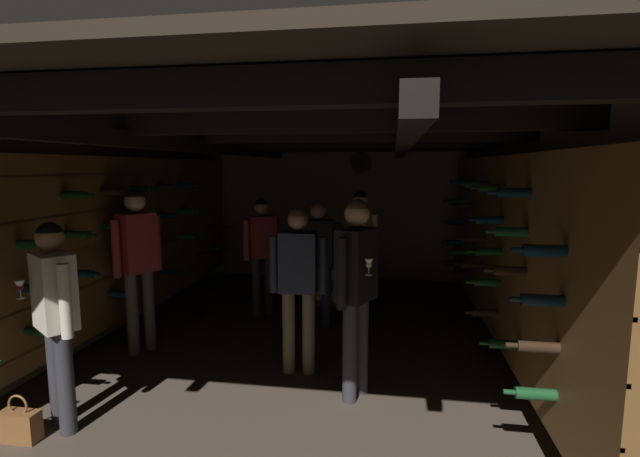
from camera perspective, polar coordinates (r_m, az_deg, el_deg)
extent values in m
plane|color=#473D33|center=(5.13, -2.48, -14.52)|extent=(8.40, 8.40, 0.00)
cube|color=gray|center=(7.98, 2.12, 2.21)|extent=(4.72, 0.06, 2.35)
cube|color=gray|center=(5.75, -25.95, -0.73)|extent=(0.06, 6.40, 2.35)
cube|color=gray|center=(4.91, 25.15, -2.01)|extent=(0.06, 6.40, 2.35)
cube|color=black|center=(4.77, -2.66, 12.98)|extent=(4.72, 6.52, 0.06)
cube|color=black|center=(2.11, -18.92, 15.92)|extent=(4.60, 0.14, 0.16)
cube|color=black|center=(3.41, -7.56, 12.99)|extent=(4.60, 0.14, 0.16)
cube|color=black|center=(4.76, -2.65, 11.54)|extent=(4.60, 0.14, 0.16)
cube|color=black|center=(6.14, 0.06, 10.70)|extent=(4.60, 0.14, 0.16)
cube|color=black|center=(7.52, 1.76, 10.15)|extent=(4.60, 0.14, 0.16)
cube|color=black|center=(5.07, -14.35, 9.84)|extent=(0.12, 6.40, 0.12)
cube|color=black|center=(4.66, 10.14, 10.16)|extent=(0.12, 6.40, 0.12)
cylinder|color=white|center=(7.86, 5.15, 8.21)|extent=(0.34, 0.02, 0.34)
cylinder|color=#2D2314|center=(7.84, 5.14, 8.21)|extent=(0.36, 0.01, 0.36)
cube|color=black|center=(7.84, 5.14, 8.21)|extent=(0.03, 0.01, 0.12)
cube|color=black|center=(7.84, 5.14, 8.21)|extent=(0.15, 0.01, 0.13)
cube|color=brown|center=(5.77, -23.54, -0.81)|extent=(0.32, 5.50, 1.80)
cylinder|color=#143819|center=(4.46, -31.80, -10.87)|extent=(0.28, 0.07, 0.07)
cylinder|color=#143819|center=(4.35, -30.02, -11.20)|extent=(0.07, 0.03, 0.03)
cylinder|color=#0F2838|center=(5.30, -23.97, -7.53)|extent=(0.28, 0.07, 0.07)
cylinder|color=#0F2838|center=(5.20, -22.34, -7.70)|extent=(0.07, 0.03, 0.03)
cylinder|color=#0F2838|center=(6.21, -18.49, -5.07)|extent=(0.28, 0.07, 0.07)
cylinder|color=#0F2838|center=(6.13, -17.04, -5.17)|extent=(0.07, 0.03, 0.03)
cylinder|color=black|center=(7.18, -14.43, -3.21)|extent=(0.28, 0.07, 0.07)
cylinder|color=black|center=(7.11, -13.13, -3.27)|extent=(0.07, 0.03, 0.03)
cylinder|color=#194723|center=(7.66, -12.85, -2.47)|extent=(0.28, 0.07, 0.07)
cylinder|color=#194723|center=(7.60, -11.62, -2.52)|extent=(0.07, 0.03, 0.03)
cylinder|color=#0F2838|center=(4.36, -32.23, -6.40)|extent=(0.28, 0.07, 0.07)
cylinder|color=#0F2838|center=(4.24, -30.44, -6.62)|extent=(0.07, 0.03, 0.03)
cylinder|color=#0F2838|center=(4.77, -27.91, -4.97)|extent=(0.28, 0.07, 0.07)
cylinder|color=#0F2838|center=(4.66, -26.18, -5.12)|extent=(0.07, 0.03, 0.03)
cylinder|color=#143819|center=(5.66, -21.25, -2.70)|extent=(0.28, 0.07, 0.07)
cylinder|color=#143819|center=(5.57, -19.70, -2.78)|extent=(0.07, 0.03, 0.03)
cylinder|color=black|center=(6.14, -18.61, -1.79)|extent=(0.28, 0.07, 0.07)
cylinder|color=black|center=(6.06, -17.15, -1.84)|extent=(0.07, 0.03, 0.03)
cylinder|color=#194723|center=(6.62, -16.45, -1.03)|extent=(0.28, 0.07, 0.07)
cylinder|color=#194723|center=(6.55, -15.07, -1.08)|extent=(0.07, 0.03, 0.03)
cylinder|color=black|center=(7.61, -12.93, 0.20)|extent=(0.28, 0.07, 0.07)
cylinder|color=black|center=(7.54, -11.70, 0.17)|extent=(0.07, 0.03, 0.03)
cylinder|color=#194723|center=(4.30, -32.46, -1.69)|extent=(0.28, 0.07, 0.07)
cylinder|color=#194723|center=(4.19, -30.67, -1.79)|extent=(0.07, 0.03, 0.03)
cylinder|color=#143819|center=(4.70, -28.23, -0.69)|extent=(0.28, 0.07, 0.07)
cylinder|color=#143819|center=(4.60, -26.50, -0.76)|extent=(0.07, 0.03, 0.03)
cylinder|color=#143819|center=(5.16, -24.39, 0.22)|extent=(0.28, 0.07, 0.07)
cylinder|color=#143819|center=(5.07, -22.74, 0.18)|extent=(0.07, 0.03, 0.03)
cylinder|color=#0F2838|center=(6.08, -18.85, 1.53)|extent=(0.28, 0.07, 0.07)
cylinder|color=#0F2838|center=(6.00, -17.37, 1.52)|extent=(0.07, 0.03, 0.03)
cylinder|color=#194723|center=(6.58, -16.54, 2.07)|extent=(0.28, 0.07, 0.07)
cylinder|color=#194723|center=(6.51, -15.15, 2.06)|extent=(0.07, 0.03, 0.03)
cylinder|color=#143819|center=(4.66, -28.54, 3.68)|extent=(0.28, 0.07, 0.07)
cylinder|color=#143819|center=(4.56, -26.80, 3.72)|extent=(0.07, 0.03, 0.03)
cylinder|color=black|center=(5.12, -24.74, 4.19)|extent=(0.28, 0.07, 0.07)
cylinder|color=black|center=(5.02, -23.07, 4.23)|extent=(0.07, 0.03, 0.03)
cylinder|color=#194723|center=(5.58, -21.63, 4.59)|extent=(0.28, 0.07, 0.07)
cylinder|color=#194723|center=(5.49, -20.06, 4.62)|extent=(0.07, 0.03, 0.03)
cylinder|color=black|center=(6.07, -18.91, 4.93)|extent=(0.28, 0.07, 0.07)
cylinder|color=black|center=(5.99, -17.42, 4.96)|extent=(0.07, 0.03, 0.03)
cylinder|color=#0F2838|center=(6.55, -16.69, 5.20)|extent=(0.28, 0.07, 0.07)
cylinder|color=#0F2838|center=(6.48, -15.29, 5.23)|extent=(0.07, 0.03, 0.03)
cube|color=brown|center=(5.84, -21.90, -7.86)|extent=(0.02, 5.50, 0.02)
cube|color=brown|center=(5.75, -22.08, -4.40)|extent=(0.02, 5.50, 0.02)
cube|color=brown|center=(5.69, -22.26, -0.86)|extent=(0.02, 5.50, 0.02)
cube|color=brown|center=(5.65, -22.45, 2.75)|extent=(0.02, 5.50, 0.02)
cube|color=brown|center=(5.64, -22.64, 6.40)|extent=(0.02, 5.50, 0.02)
cube|color=brown|center=(5.01, 22.58, -1.98)|extent=(0.32, 5.50, 1.80)
cylinder|color=#194723|center=(3.29, 25.66, -18.15)|extent=(0.28, 0.07, 0.07)
cylinder|color=#194723|center=(3.24, 22.54, -18.33)|extent=(0.07, 0.03, 0.03)
cylinder|color=#143819|center=(4.00, 22.34, -13.25)|extent=(0.28, 0.07, 0.07)
cylinder|color=#143819|center=(3.97, 19.81, -13.32)|extent=(0.07, 0.03, 0.03)
cylinder|color=black|center=(4.73, 20.16, -9.91)|extent=(0.28, 0.07, 0.07)
cylinder|color=black|center=(4.69, 18.04, -9.93)|extent=(0.07, 0.03, 0.03)
cylinder|color=black|center=(6.21, 17.43, -5.58)|extent=(0.28, 0.07, 0.07)
cylinder|color=black|center=(6.19, 15.82, -5.57)|extent=(0.07, 0.03, 0.03)
cylinder|color=black|center=(6.98, 16.50, -4.10)|extent=(0.28, 0.07, 0.07)
cylinder|color=black|center=(6.96, 15.07, -4.08)|extent=(0.07, 0.03, 0.03)
cylinder|color=black|center=(3.19, 25.92, -13.16)|extent=(0.28, 0.07, 0.07)
cylinder|color=black|center=(3.14, 22.78, -13.29)|extent=(0.07, 0.03, 0.03)
cylinder|color=#194723|center=(4.64, 20.34, -6.38)|extent=(0.28, 0.07, 0.07)
cylinder|color=#194723|center=(4.61, 18.20, -6.38)|extent=(0.07, 0.03, 0.03)
cylinder|color=black|center=(5.40, 18.73, -4.37)|extent=(0.28, 0.07, 0.07)
cylinder|color=black|center=(5.37, 16.89, -4.35)|extent=(0.07, 0.03, 0.03)
cylinder|color=#194723|center=(6.14, 17.56, -2.89)|extent=(0.28, 0.07, 0.07)
cylinder|color=#194723|center=(6.11, 15.94, -2.86)|extent=(0.07, 0.03, 0.03)
cylinder|color=#0F2838|center=(6.91, 16.61, -1.69)|extent=(0.28, 0.07, 0.07)
cylinder|color=#0F2838|center=(6.89, 15.17, -1.66)|extent=(0.07, 0.03, 0.03)
cylinder|color=#0F2838|center=(3.08, 26.36, -8.05)|extent=(0.28, 0.07, 0.07)
cylinder|color=#0F2838|center=(3.03, 23.17, -8.11)|extent=(0.07, 0.03, 0.03)
cylinder|color=black|center=(3.81, 22.89, -4.91)|extent=(0.28, 0.07, 0.07)
cylinder|color=black|center=(3.77, 20.30, -4.90)|extent=(0.07, 0.03, 0.03)
cylinder|color=#143819|center=(4.58, 20.53, -2.75)|extent=(0.28, 0.07, 0.07)
cylinder|color=#143819|center=(4.55, 18.37, -2.72)|extent=(0.07, 0.03, 0.03)
cylinder|color=black|center=(5.32, 18.91, -1.25)|extent=(0.28, 0.07, 0.07)
cylinder|color=black|center=(5.30, 17.05, -1.22)|extent=(0.07, 0.03, 0.03)
cylinder|color=#0F2838|center=(6.87, 16.71, 0.78)|extent=(0.28, 0.07, 0.07)
cylinder|color=#0F2838|center=(6.85, 15.26, 0.81)|extent=(0.07, 0.03, 0.03)
cylinder|color=#0F2838|center=(3.03, 26.61, -2.49)|extent=(0.28, 0.07, 0.07)
cylinder|color=#0F2838|center=(2.98, 23.40, -2.46)|extent=(0.07, 0.03, 0.03)
cylinder|color=#194723|center=(3.78, 23.06, -0.40)|extent=(0.28, 0.07, 0.07)
cylinder|color=#194723|center=(3.74, 20.46, -0.35)|extent=(0.07, 0.03, 0.03)
cylinder|color=#0F2838|center=(4.54, 20.69, 0.99)|extent=(0.28, 0.07, 0.07)
cylinder|color=#0F2838|center=(4.51, 18.52, 1.05)|extent=(0.07, 0.03, 0.03)
cylinder|color=black|center=(6.06, 17.79, 2.70)|extent=(0.28, 0.07, 0.07)
cylinder|color=black|center=(6.04, 16.15, 2.75)|extent=(0.07, 0.03, 0.03)
cylinder|color=#143819|center=(6.83, 16.81, 3.27)|extent=(0.28, 0.07, 0.07)
cylinder|color=#143819|center=(6.81, 15.35, 3.31)|extent=(0.07, 0.03, 0.03)
cylinder|color=#0F2838|center=(3.74, 23.35, 4.13)|extent=(0.28, 0.07, 0.07)
cylinder|color=#0F2838|center=(3.70, 20.72, 4.23)|extent=(0.07, 0.03, 0.03)
cylinder|color=#143819|center=(4.50, 20.93, 4.76)|extent=(0.28, 0.07, 0.07)
cylinder|color=#143819|center=(4.47, 18.72, 4.84)|extent=(0.07, 0.03, 0.03)
cylinder|color=#143819|center=(5.27, 19.19, 5.21)|extent=(0.28, 0.07, 0.07)
cylinder|color=#143819|center=(5.24, 17.30, 5.27)|extent=(0.07, 0.03, 0.03)
cylinder|color=#0F2838|center=(6.04, 17.91, 5.53)|extent=(0.28, 0.07, 0.07)
cylinder|color=#0F2838|center=(6.02, 16.26, 5.59)|extent=(0.07, 0.03, 0.03)
cube|color=brown|center=(5.15, 20.49, -10.22)|extent=(0.02, 5.50, 0.02)
cube|color=brown|center=(5.07, 20.65, -6.98)|extent=(0.02, 5.50, 0.02)
cube|color=brown|center=(5.00, 20.82, -3.65)|extent=(0.02, 5.50, 0.02)
cube|color=brown|center=(4.95, 20.98, -0.25)|extent=(0.02, 5.50, 0.02)
cube|color=brown|center=(4.92, 21.15, 3.21)|extent=(0.02, 5.50, 0.02)
cube|color=brown|center=(4.91, 21.32, 6.70)|extent=(0.02, 5.50, 0.02)
cube|color=brown|center=(6.60, 0.90, -8.01)|extent=(0.52, 0.34, 0.30)
cube|color=beige|center=(6.44, 0.67, -8.43)|extent=(0.31, 0.01, 0.13)
cube|color=brown|center=(6.53, 0.90, -5.48)|extent=(0.52, 0.34, 0.30)
cube|color=beige|center=(6.36, 0.68, -5.84)|extent=(0.31, 0.01, 0.13)
cylinder|color=#0F2838|center=(6.54, 0.54, -3.13)|extent=(0.08, 0.08, 0.22)
cone|color=#0F2838|center=(6.52, 0.54, -2.05)|extent=(0.08, 0.08, 0.03)
cylinder|color=#0F2838|center=(6.51, 0.55, -1.57)|extent=(0.03, 0.03, 0.08)
cylinder|color=maroon|center=(6.50, 0.55, -1.14)|extent=(0.03, 0.03, 0.02)
cube|color=silver|center=(6.50, 0.49, -3.29)|extent=(0.06, 0.00, 0.10)
cylinder|color=brown|center=(4.41, -1.43, -12.85)|extent=(0.12, 0.12, 0.79)
cylinder|color=brown|center=(4.43, -3.92, -12.73)|extent=(0.12, 0.12, 0.79)
cube|color=#232838|center=(4.23, -2.74, -4.21)|extent=(0.35, 0.24, 0.56)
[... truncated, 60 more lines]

